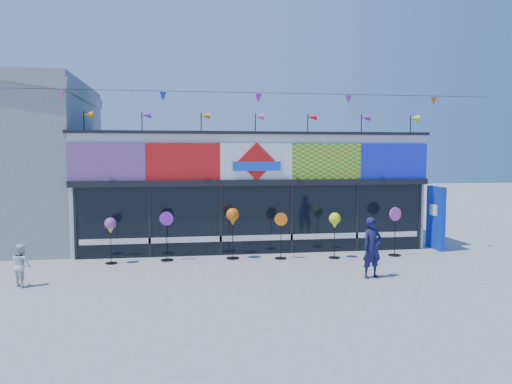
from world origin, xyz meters
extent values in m
plane|color=gray|center=(0.00, 0.00, 0.00)|extent=(80.00, 80.00, 0.00)
cube|color=silver|center=(0.00, 6.00, 2.00)|extent=(12.00, 5.00, 4.00)
cube|color=black|center=(0.00, 3.44, 1.15)|extent=(11.60, 0.12, 2.30)
cube|color=black|center=(0.00, 3.40, 2.40)|extent=(12.00, 0.30, 0.20)
cube|color=white|center=(0.00, 3.41, 0.55)|extent=(11.40, 0.10, 0.18)
cube|color=black|center=(0.00, 6.00, 4.05)|extent=(12.20, 5.20, 0.10)
cube|color=black|center=(-5.80, 3.43, 1.15)|extent=(0.08, 0.14, 2.30)
cube|color=black|center=(-3.50, 3.43, 1.15)|extent=(0.08, 0.14, 2.30)
cube|color=black|center=(-1.20, 3.43, 1.15)|extent=(0.08, 0.14, 2.30)
cube|color=black|center=(1.20, 3.43, 1.15)|extent=(0.08, 0.14, 2.30)
cube|color=black|center=(3.50, 3.43, 1.15)|extent=(0.08, 0.14, 2.30)
cube|color=black|center=(5.80, 3.43, 1.15)|extent=(0.08, 0.14, 2.30)
cube|color=red|center=(-4.80, 3.42, 3.10)|extent=(2.40, 0.08, 1.20)
cube|color=red|center=(-2.40, 3.42, 3.10)|extent=(2.40, 0.08, 1.20)
cube|color=white|center=(0.00, 3.42, 3.10)|extent=(2.40, 0.08, 1.20)
cube|color=yellow|center=(2.40, 3.42, 3.10)|extent=(2.40, 0.08, 1.20)
cube|color=#1925D8|center=(4.80, 3.42, 3.10)|extent=(2.40, 0.08, 1.20)
cube|color=red|center=(0.00, 3.36, 3.10)|extent=(1.27, 0.06, 1.27)
cube|color=blue|center=(0.00, 3.34, 2.95)|extent=(1.60, 0.05, 0.30)
cube|color=#187ACC|center=(-3.92, 3.48, 0.94)|extent=(0.78, 0.03, 0.78)
cube|color=#F451BD|center=(-2.35, 3.48, 1.29)|extent=(0.92, 0.03, 0.92)
cube|color=#1882D2|center=(-0.78, 3.48, 1.47)|extent=(0.78, 0.03, 0.78)
cube|color=#FFA215|center=(0.78, 3.48, 0.94)|extent=(0.92, 0.03, 0.92)
cube|color=red|center=(2.35, 3.48, 1.26)|extent=(0.78, 0.03, 0.78)
cube|color=#6326B1|center=(3.92, 3.48, 1.47)|extent=(0.92, 0.03, 0.92)
cylinder|color=black|center=(-5.50, 3.65, 4.35)|extent=(0.03, 0.03, 0.70)
cone|color=orange|center=(-5.36, 3.65, 4.60)|extent=(0.30, 0.22, 0.22)
cylinder|color=black|center=(-3.70, 3.65, 4.35)|extent=(0.03, 0.03, 0.70)
cone|color=purple|center=(-3.56, 3.65, 4.60)|extent=(0.30, 0.22, 0.22)
cylinder|color=black|center=(-1.80, 3.65, 4.35)|extent=(0.03, 0.03, 0.70)
cone|color=orange|center=(-1.66, 3.65, 4.60)|extent=(0.30, 0.22, 0.22)
cylinder|color=black|center=(0.00, 3.65, 4.35)|extent=(0.03, 0.03, 0.70)
cone|color=#DD49C7|center=(0.14, 3.65, 4.60)|extent=(0.30, 0.22, 0.22)
cylinder|color=black|center=(1.80, 3.65, 4.35)|extent=(0.03, 0.03, 0.70)
cone|color=red|center=(1.94, 3.65, 4.60)|extent=(0.30, 0.22, 0.22)
cylinder|color=black|center=(3.70, 3.65, 4.35)|extent=(0.03, 0.03, 0.70)
cone|color=purple|center=(3.84, 3.65, 4.60)|extent=(0.30, 0.22, 0.22)
cylinder|color=black|center=(5.50, 3.65, 4.35)|extent=(0.03, 0.03, 0.70)
cone|color=#DEF014|center=(5.64, 3.65, 4.60)|extent=(0.30, 0.22, 0.22)
cylinder|color=black|center=(0.00, 3.00, 5.30)|extent=(16.00, 0.01, 0.01)
cone|color=#DB49A2|center=(-6.00, 3.00, 5.12)|extent=(0.20, 0.20, 0.28)
cone|color=#1B1FE6|center=(-3.00, 3.00, 5.12)|extent=(0.20, 0.20, 0.28)
cone|color=purple|center=(0.00, 3.00, 5.12)|extent=(0.20, 0.20, 0.28)
cone|color=purple|center=(3.00, 3.00, 5.12)|extent=(0.20, 0.20, 0.28)
cone|color=#D74A14|center=(6.00, 3.00, 5.12)|extent=(0.20, 0.20, 0.28)
cube|color=#0C31BB|center=(6.38, 3.35, 1.11)|extent=(0.19, 1.11, 2.22)
cube|color=white|center=(6.29, 3.35, 1.39)|extent=(0.06, 0.50, 0.39)
cylinder|color=black|center=(-4.62, 2.63, 0.01)|extent=(0.36, 0.36, 0.03)
cylinder|color=black|center=(-4.62, 2.63, 0.61)|extent=(0.02, 0.02, 1.17)
sphere|color=#CDF214|center=(-4.62, 2.63, 1.24)|extent=(0.36, 0.36, 0.36)
cone|color=#CDF214|center=(-4.62, 2.63, 1.01)|extent=(0.18, 0.18, 0.16)
cylinder|color=black|center=(-2.94, 2.81, 0.01)|extent=(0.39, 0.39, 0.03)
cylinder|color=black|center=(-2.94, 2.81, 0.67)|extent=(0.02, 0.02, 1.28)
cylinder|color=purple|center=(-2.94, 2.81, 1.33)|extent=(0.44, 0.10, 0.43)
cylinder|color=black|center=(-0.86, 2.79, 0.02)|extent=(0.41, 0.41, 0.03)
cylinder|color=black|center=(-0.86, 2.79, 0.70)|extent=(0.02, 0.02, 1.34)
sphere|color=#E35E0B|center=(-0.86, 2.79, 1.43)|extent=(0.41, 0.41, 0.41)
cone|color=#E35E0B|center=(-0.86, 2.79, 1.17)|extent=(0.21, 0.21, 0.19)
cylinder|color=black|center=(0.66, 2.54, 0.01)|extent=(0.38, 0.38, 0.03)
cylinder|color=black|center=(0.66, 2.54, 0.64)|extent=(0.02, 0.02, 1.23)
cylinder|color=#E75A0C|center=(0.66, 2.54, 1.28)|extent=(0.40, 0.19, 0.42)
cylinder|color=black|center=(2.38, 2.38, 0.01)|extent=(0.37, 0.37, 0.03)
cylinder|color=black|center=(2.38, 2.38, 0.63)|extent=(0.02, 0.02, 1.21)
sphere|color=#D1FF15|center=(2.38, 2.38, 1.29)|extent=(0.37, 0.37, 0.37)
cone|color=#D1FF15|center=(2.38, 2.38, 1.05)|extent=(0.19, 0.19, 0.17)
cylinder|color=black|center=(4.46, 2.44, 0.02)|extent=(0.41, 0.41, 0.03)
cylinder|color=black|center=(4.46, 2.44, 0.70)|extent=(0.02, 0.02, 1.33)
cylinder|color=#EE4FB9|center=(4.46, 2.44, 1.39)|extent=(0.44, 0.17, 0.45)
imported|color=#14153F|center=(2.60, -0.24, 0.82)|extent=(0.69, 0.56, 1.64)
imported|color=silver|center=(-6.50, 0.27, 0.54)|extent=(0.59, 0.58, 1.08)
camera|label=1|loc=(-2.51, -12.91, 3.35)|focal=35.00mm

